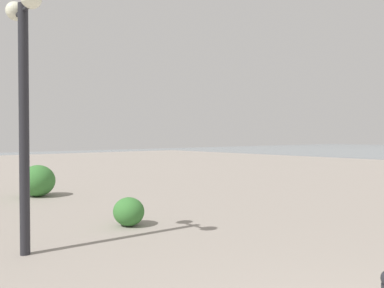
% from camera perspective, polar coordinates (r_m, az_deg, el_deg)
% --- Properties ---
extents(lamppost, '(0.98, 0.28, 3.72)m').
position_cam_1_polar(lamppost, '(5.98, -24.06, 8.71)').
color(lamppost, '#232328').
rests_on(lamppost, ground).
extents(shrub_low, '(1.05, 0.94, 0.89)m').
position_cam_1_polar(shrub_low, '(11.62, -22.25, -5.14)').
color(shrub_low, '#387533').
rests_on(shrub_low, ground).
extents(shrub_round, '(0.64, 0.58, 0.54)m').
position_cam_1_polar(shrub_round, '(7.42, -9.52, -10.02)').
color(shrub_round, '#387533').
rests_on(shrub_round, ground).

